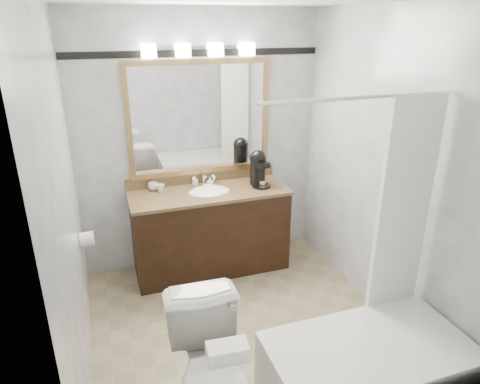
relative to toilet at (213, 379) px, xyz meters
name	(u,v)px	position (x,y,z in m)	size (l,w,h in m)	color
room	(244,188)	(0.48, 0.82, 0.84)	(2.42, 2.62, 2.52)	gray
vanity	(210,229)	(0.48, 1.84, 0.03)	(1.53, 0.58, 0.97)	black
mirror	(200,119)	(0.48, 2.11, 1.09)	(1.40, 0.04, 1.10)	#A77F4B
vanity_light_bar	(199,50)	(0.48, 2.05, 1.72)	(1.02, 0.14, 0.12)	silver
accent_stripe	(198,53)	(0.48, 2.12, 1.69)	(2.40, 0.01, 0.06)	black
bathtub	(369,363)	(1.03, -0.08, -0.13)	(1.30, 0.75, 1.96)	white
tp_roll	(87,239)	(-0.66, 1.49, 0.29)	(0.12, 0.12, 0.11)	white
toilet	(213,379)	(0.00, 0.00, 0.00)	(0.46, 0.81, 0.82)	white
tissue_box	(228,352)	(0.00, -0.30, 0.45)	(0.20, 0.11, 0.08)	white
coffee_maker	(258,167)	(0.98, 1.84, 0.62)	(0.19, 0.23, 0.36)	black
cup_left	(153,186)	(-0.02, 2.04, 0.47)	(0.09, 0.09, 0.07)	white
cup_right	(160,188)	(0.04, 1.98, 0.47)	(0.08, 0.08, 0.07)	white
soap_bottle_a	(195,181)	(0.39, 2.04, 0.49)	(0.04, 0.04, 0.09)	white
soap_bottle_b	(210,181)	(0.53, 1.98, 0.48)	(0.07, 0.07, 0.09)	white
soap_bar	(207,185)	(0.49, 1.96, 0.45)	(0.08, 0.05, 0.03)	beige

